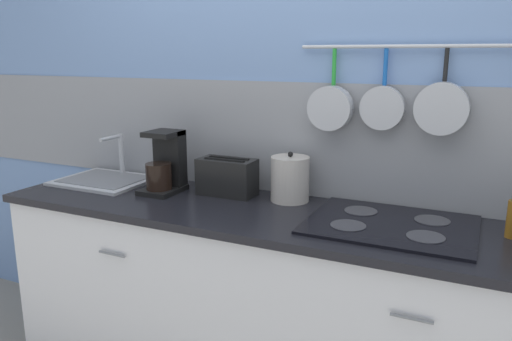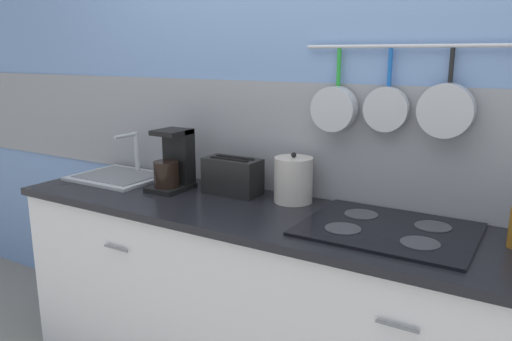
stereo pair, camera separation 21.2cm
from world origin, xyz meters
name	(u,v)px [view 1 (the left image)]	position (x,y,z in m)	size (l,w,h in m)	color
wall_back	(303,116)	(0.00, 0.35, 1.27)	(7.20, 0.16, 2.60)	#7293C6
cabinet_base	(272,312)	(0.00, 0.00, 0.43)	(2.53, 0.59, 0.86)	silver
countertop	(273,216)	(0.00, 0.00, 0.88)	(2.57, 0.62, 0.03)	black
sink_basin	(106,178)	(-1.01, 0.10, 0.92)	(0.47, 0.39, 0.24)	#B7BABF
coffee_maker	(165,166)	(-0.61, 0.09, 1.02)	(0.17, 0.22, 0.30)	black
toaster	(227,177)	(-0.31, 0.16, 0.99)	(0.29, 0.14, 0.18)	black
kettle	(290,179)	(0.00, 0.20, 1.00)	(0.18, 0.18, 0.23)	beige
cooktop	(391,224)	(0.49, 0.04, 0.90)	(0.64, 0.51, 0.01)	black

